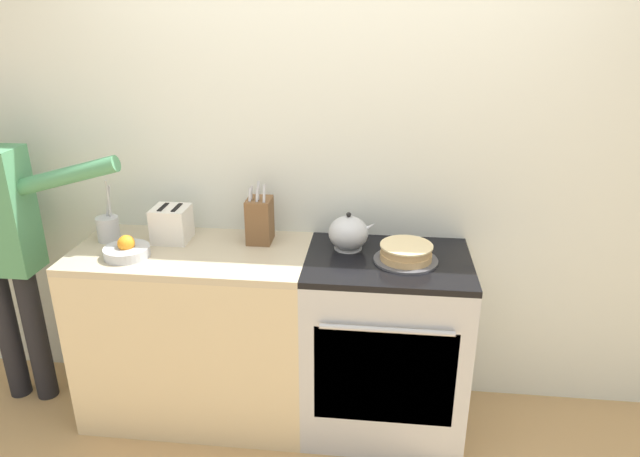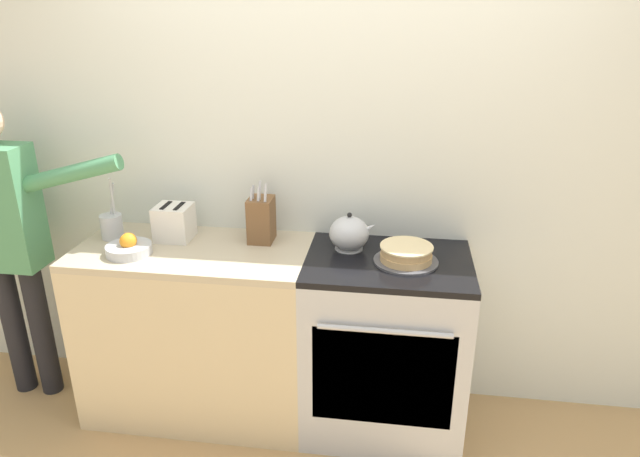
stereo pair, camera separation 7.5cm
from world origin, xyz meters
The scene contains 11 objects.
ground_plane centered at (0.00, 0.00, 0.00)m, with size 16.00×16.00×0.00m, color tan.
wall_back centered at (0.00, 0.60, 1.30)m, with size 8.00×0.04×2.60m.
counter_cabinet centered at (-0.67, 0.29, 0.46)m, with size 1.14×0.58×0.93m.
stove_range centered at (0.28, 0.29, 0.46)m, with size 0.78×0.61×0.93m.
layer_cake centered at (0.36, 0.28, 0.97)m, with size 0.30×0.30×0.08m.
tea_kettle centered at (0.09, 0.39, 1.01)m, with size 0.24×0.19×0.19m.
knife_block centered at (-0.35, 0.43, 1.04)m, with size 0.12×0.14×0.31m.
utensil_crock centered at (-1.11, 0.36, 0.99)m, with size 0.11×0.11×0.32m.
fruit_bowl centered at (-0.94, 0.18, 0.97)m, with size 0.21×0.21×0.11m.
toaster centered at (-0.79, 0.40, 1.02)m, with size 0.19×0.17×0.18m.
person_baker centered at (-1.64, 0.29, 0.96)m, with size 0.92×0.20×1.61m.
Camera 1 is at (0.23, -2.15, 2.04)m, focal length 32.00 mm.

